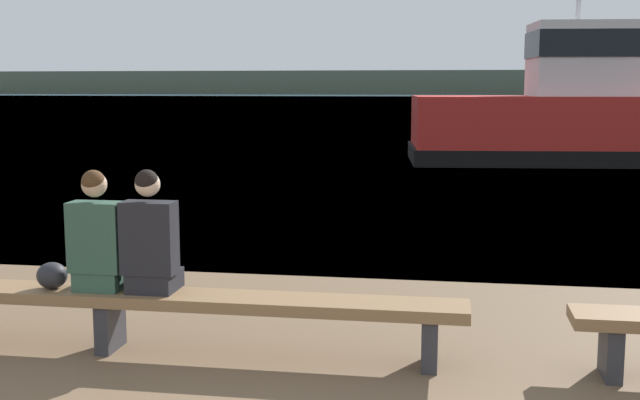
# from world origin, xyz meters

# --- Properties ---
(water_surface) EXTENTS (240.00, 240.00, 0.00)m
(water_surface) POSITION_xyz_m (0.00, 126.19, 0.00)
(water_surface) COLOR #5684A3
(water_surface) RESTS_ON ground
(far_shoreline) EXTENTS (600.00, 12.00, 5.79)m
(far_shoreline) POSITION_xyz_m (0.00, 198.58, 2.89)
(far_shoreline) COLOR #424738
(far_shoreline) RESTS_ON ground
(bench_main) EXTENTS (5.80, 0.43, 0.50)m
(bench_main) POSITION_xyz_m (-1.08, 3.42, 0.40)
(bench_main) COLOR brown
(bench_main) RESTS_ON ground
(person_left) EXTENTS (0.43, 0.40, 0.99)m
(person_left) POSITION_xyz_m (-1.16, 3.43, 0.92)
(person_left) COLOR #2D4C3D
(person_left) RESTS_ON bench_main
(person_right) EXTENTS (0.43, 0.40, 1.00)m
(person_right) POSITION_xyz_m (-0.71, 3.43, 0.92)
(person_right) COLOR black
(person_right) RESTS_ON bench_main
(shopping_bag) EXTENTS (0.25, 0.23, 0.22)m
(shopping_bag) POSITION_xyz_m (-1.57, 3.41, 0.61)
(shopping_bag) COLOR #232328
(shopping_bag) RESTS_ON bench_main
(tugboat_red) EXTENTS (9.12, 4.38, 6.57)m
(tugboat_red) POSITION_xyz_m (4.99, 20.86, 1.23)
(tugboat_red) COLOR red
(tugboat_red) RESTS_ON water_surface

